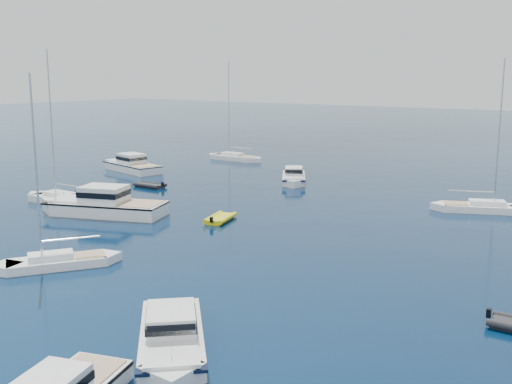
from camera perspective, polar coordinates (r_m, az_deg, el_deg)
motor_cruiser_right at (r=28.51m, az=-7.80°, el=-14.41°), size 8.41×8.65×2.42m
motor_cruiser_centre at (r=55.63m, az=-14.06°, el=-2.02°), size 12.95×7.95×3.26m
motor_cruiser_far_l at (r=79.63m, az=-11.52°, el=1.93°), size 11.32×5.54×2.85m
motor_cruiser_horizon at (r=69.99m, az=3.51°, el=0.91°), size 6.63×8.47×2.20m
sailboat_fore at (r=41.57m, az=-17.96°, el=-6.62°), size 6.54×8.45×12.66m
sailboat_mid_l at (r=61.26m, az=-17.43°, el=-1.02°), size 10.22×2.91×14.92m
sailboat_centre at (r=58.69m, az=20.22°, el=-1.70°), size 9.69×6.09×13.96m
sailboat_far_l at (r=87.88m, az=-1.99°, el=2.98°), size 9.85×2.69×14.42m
tender_yellow at (r=51.67m, az=-3.34°, el=-2.69°), size 3.02×4.15×0.95m
tender_grey_far at (r=67.78m, az=-9.80°, el=0.44°), size 3.76×2.17×0.95m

